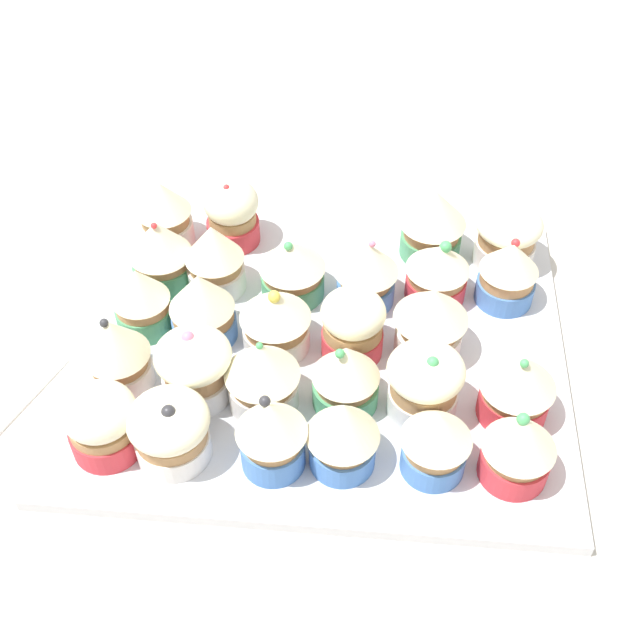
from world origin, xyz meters
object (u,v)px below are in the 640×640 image
Objects in this scene: cupcake_16 at (424,383)px; cupcake_17 at (346,375)px; baking_tray at (320,346)px; cupcake_25 at (170,429)px; cupcake_7 at (292,268)px; cupcake_14 at (141,299)px; cupcake_12 at (275,319)px; cupcake_18 at (262,374)px; cupcake_4 at (508,272)px; cupcake_22 at (436,441)px; cupcake_26 at (102,422)px; cupcake_21 at (519,447)px; cupcake_15 at (518,386)px; cupcake_1 at (433,222)px; cupcake_11 at (353,324)px; cupcake_10 at (431,322)px; cupcake_19 at (194,366)px; cupcake_2 at (232,213)px; cupcake_13 at (202,306)px; cupcake_24 at (272,433)px; cupcake_6 at (366,271)px; cupcake_3 at (164,212)px; cupcake_23 at (343,433)px; cupcake_20 at (116,352)px; cupcake_8 at (214,257)px; cupcake_9 at (160,252)px; cupcake_5 at (438,271)px; cupcake_0 at (507,236)px.

cupcake_16 reaches higher than cupcake_17.
cupcake_25 is at bearing 50.86° from baking_tray.
cupcake_7 is 0.95× the size of cupcake_14.
cupcake_18 is (0.23, 6.88, 0.45)cm from cupcake_12.
cupcake_17 is at bearing 44.00° from cupcake_4.
cupcake_12 is 18.75cm from cupcake_22.
cupcake_16 is 26.54cm from cupcake_26.
baking_tray is at bearing -37.52° from cupcake_21.
cupcake_15 reaches higher than cupcake_26.
cupcake_1 is 15.99cm from cupcake_11.
cupcake_10 is at bearing -178.86° from cupcake_12.
cupcake_7 is 14.93cm from cupcake_19.
cupcake_1 is 20.44cm from cupcake_2.
cupcake_10 is (7.43, 7.71, 0.45)cm from cupcake_4.
baking_tray is 6.69× the size of cupcake_25.
cupcake_13 is at bearing 14.68° from cupcake_4.
cupcake_6 is at bearing -108.43° from cupcake_24.
cupcake_3 reaches higher than cupcake_17.
cupcake_16 is 0.96× the size of cupcake_18.
cupcake_23 reaches higher than cupcake_4.
cupcake_3 is at bearing -45.91° from cupcake_12.
cupcake_14 reaches higher than cupcake_12.
baking_tray is 6.10× the size of cupcake_15.
cupcake_20 is 6.90cm from cupcake_26.
cupcake_14 reaches higher than baking_tray.
cupcake_13 is at bearing -24.98° from cupcake_21.
cupcake_3 is at bearing -37.05° from baking_tray.
baking_tray is 21.43cm from cupcake_26.
cupcake_24 reaches higher than cupcake_14.
cupcake_17 reaches higher than cupcake_7.
cupcake_24 is at bearing 95.98° from cupcake_12.
cupcake_3 is 9.03cm from cupcake_8.
baking_tray is 19.26cm from cupcake_4.
cupcake_21 is (-6.59, 26.34, -0.44)cm from cupcake_1.
cupcake_7 is 7.56cm from cupcake_8.
cupcake_14 is at bearing 14.75° from cupcake_6.
cupcake_18 is at bearing 60.90° from baking_tray.
cupcake_22 is at bearing 137.41° from cupcake_8.
cupcake_23 is at bearing 125.16° from cupcake_8.
cupcake_22 is 0.91× the size of cupcake_23.
cupcake_9 reaches higher than cupcake_10.
cupcake_23 reaches higher than cupcake_5.
cupcake_5 is (-20.93, 6.46, -0.37)cm from cupcake_2.
cupcake_13 is 1.04× the size of cupcake_17.
cupcake_10 is (-20.66, 6.91, 0.11)cm from cupcake_8.
cupcake_25 is at bearing 42.65° from cupcake_0.
cupcake_17 is 0.97× the size of cupcake_23.
cupcake_11 is 0.99× the size of cupcake_12.
cupcake_18 is (7.21, 6.74, 0.35)cm from cupcake_11.
cupcake_7 is 0.97× the size of cupcake_11.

